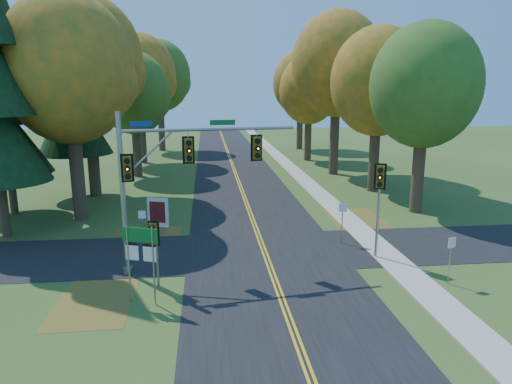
{
  "coord_description": "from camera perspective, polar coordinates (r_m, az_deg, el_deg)",
  "views": [
    {
      "loc": [
        -2.91,
        -20.65,
        8.33
      ],
      "look_at": [
        -0.42,
        1.98,
        3.2
      ],
      "focal_mm": 32.0,
      "sensor_mm": 36.0,
      "label": 1
    }
  ],
  "objects": [
    {
      "name": "tree_w_e",
      "position": [
        65.04,
        -11.94,
        13.97
      ],
      "size": [
        8.4,
        8.4,
        14.97
      ],
      "color": "#38281C",
      "rests_on": "ground"
    },
    {
      "name": "leaf_patch_w_near",
      "position": [
        26.27,
        -13.88,
        -6.16
      ],
      "size": [
        4.0,
        6.0,
        0.0
      ],
      "primitive_type": "cube",
      "color": "brown",
      "rests_on": "ground"
    },
    {
      "name": "reg_sign_e_south",
      "position": [
        21.55,
        23.19,
        -6.83
      ],
      "size": [
        0.41,
        0.16,
        2.2
      ],
      "rotation": [
        0.0,
        0.0,
        0.32
      ],
      "color": "gray",
      "rests_on": "ground"
    },
    {
      "name": "leaf_patch_e",
      "position": [
        29.56,
        13.21,
        -4.0
      ],
      "size": [
        3.5,
        8.0,
        0.0
      ],
      "primitive_type": "cube",
      "color": "brown",
      "rests_on": "ground"
    },
    {
      "name": "road_main",
      "position": [
        22.46,
        1.64,
        -9.05
      ],
      "size": [
        8.0,
        160.0,
        0.02
      ],
      "primitive_type": "cube",
      "color": "black",
      "rests_on": "ground"
    },
    {
      "name": "pine_b",
      "position": [
        34.26,
        -29.31,
        10.83
      ],
      "size": [
        5.6,
        5.6,
        17.31
      ],
      "color": "#38281C",
      "rests_on": "ground"
    },
    {
      "name": "east_signal_pole",
      "position": [
        22.93,
        15.19,
        0.58
      ],
      "size": [
        0.53,
        0.65,
        4.87
      ],
      "rotation": [
        0.0,
        0.0,
        -0.4
      ],
      "color": "#999AA1",
      "rests_on": "ground"
    },
    {
      "name": "traffic_mast",
      "position": [
        20.91,
        -10.95,
        2.65
      ],
      "size": [
        8.1,
        1.69,
        7.41
      ],
      "rotation": [
        0.0,
        0.0,
        0.15
      ],
      "color": "gray",
      "rests_on": "ground"
    },
    {
      "name": "tree_e_e",
      "position": [
        65.62,
        5.64,
        13.4
      ],
      "size": [
        7.8,
        7.8,
        13.74
      ],
      "color": "#38281C",
      "rests_on": "ground"
    },
    {
      "name": "route_sign_cluster",
      "position": [
        18.41,
        -14.25,
        -6.95
      ],
      "size": [
        1.42,
        0.57,
        3.21
      ],
      "rotation": [
        0.0,
        0.0,
        -0.36
      ],
      "color": "gray",
      "rests_on": "ground"
    },
    {
      "name": "ground",
      "position": [
        22.46,
        1.64,
        -9.08
      ],
      "size": [
        160.0,
        160.0,
        0.0
      ],
      "primitive_type": "plane",
      "color": "#33511C",
      "rests_on": "ground"
    },
    {
      "name": "tree_w_a",
      "position": [
        31.16,
        -22.25,
        13.91
      ],
      "size": [
        8.0,
        8.0,
        14.15
      ],
      "color": "#38281C",
      "rests_on": "ground"
    },
    {
      "name": "tree_e_a",
      "position": [
        32.8,
        20.4,
        12.28
      ],
      "size": [
        7.2,
        7.2,
        12.73
      ],
      "color": "#38281C",
      "rests_on": "ground"
    },
    {
      "name": "reg_sign_w",
      "position": [
        25.3,
        -14.02,
        -3.57
      ],
      "size": [
        0.39,
        0.07,
        2.06
      ],
      "rotation": [
        0.0,
        0.0,
        0.07
      ],
      "color": "gray",
      "rests_on": "ground"
    },
    {
      "name": "tree_e_d",
      "position": [
        54.89,
        6.7,
        12.52
      ],
      "size": [
        7.0,
        7.0,
        12.32
      ],
      "color": "#38281C",
      "rests_on": "ground"
    },
    {
      "name": "tree_w_b",
      "position": [
        38.03,
        -20.39,
        15.01
      ],
      "size": [
        8.6,
        8.6,
        15.38
      ],
      "color": "#38281C",
      "rests_on": "ground"
    },
    {
      "name": "ped_signal_pole",
      "position": [
        19.7,
        -12.58,
        -5.68
      ],
      "size": [
        0.46,
        0.55,
        2.99
      ],
      "rotation": [
        0.0,
        0.0,
        -0.28
      ],
      "color": "gray",
      "rests_on": "ground"
    },
    {
      "name": "tree_e_c",
      "position": [
        46.21,
        10.17,
        15.4
      ],
      "size": [
        8.8,
        8.8,
        15.79
      ],
      "color": "#38281C",
      "rests_on": "ground"
    },
    {
      "name": "centerline_left",
      "position": [
        22.44,
        1.38,
        -9.03
      ],
      "size": [
        0.1,
        160.0,
        0.01
      ],
      "primitive_type": "cube",
      "color": "gold",
      "rests_on": "road_main"
    },
    {
      "name": "centerline_right",
      "position": [
        22.47,
        1.89,
        -9.01
      ],
      "size": [
        0.1,
        160.0,
        0.01
      ],
      "primitive_type": "cube",
      "color": "gold",
      "rests_on": "road_main"
    },
    {
      "name": "leaf_patch_w_far",
      "position": [
        20.05,
        -19.38,
        -12.6
      ],
      "size": [
        3.0,
        5.0,
        0.0
      ],
      "primitive_type": "cube",
      "color": "brown",
      "rests_on": "ground"
    },
    {
      "name": "reg_sign_e_north",
      "position": [
        25.37,
        10.76,
        -2.85
      ],
      "size": [
        0.45,
        0.1,
        2.38
      ],
      "rotation": [
        0.0,
        0.0,
        -0.16
      ],
      "color": "gray",
      "rests_on": "ground"
    },
    {
      "name": "pine_c",
      "position": [
        38.04,
        -22.33,
        13.83
      ],
      "size": [
        5.6,
        5.6,
        20.56
      ],
      "color": "#38281C",
      "rests_on": "ground"
    },
    {
      "name": "tree_w_d",
      "position": [
        54.34,
        -14.33,
        13.85
      ],
      "size": [
        8.2,
        8.2,
        14.56
      ],
      "color": "#38281C",
      "rests_on": "ground"
    },
    {
      "name": "info_kiosk",
      "position": [
        28.79,
        -12.15,
        -2.53
      ],
      "size": [
        1.31,
        0.59,
        1.82
      ],
      "rotation": [
        0.0,
        0.0,
        -0.32
      ],
      "color": "silver",
      "rests_on": "ground"
    },
    {
      "name": "sidewalk_east",
      "position": [
        24.05,
        16.58,
        -8.04
      ],
      "size": [
        1.6,
        160.0,
        0.06
      ],
      "primitive_type": "cube",
      "color": "#9E998E",
      "rests_on": "ground"
    },
    {
      "name": "tree_w_c",
      "position": [
        45.61,
        -14.96,
        11.8
      ],
      "size": [
        6.8,
        6.8,
        11.91
      ],
      "color": "#38281C",
      "rests_on": "ground"
    },
    {
      "name": "tree_e_b",
      "position": [
        38.8,
        15.08,
        13.12
      ],
      "size": [
        7.6,
        7.6,
        13.33
      ],
      "color": "#38281C",
      "rests_on": "ground"
    },
    {
      "name": "road_cross",
      "position": [
        24.31,
        0.99,
        -7.32
      ],
      "size": [
        60.0,
        6.0,
        0.02
      ],
      "primitive_type": "cube",
      "color": "black",
      "rests_on": "ground"
    }
  ]
}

